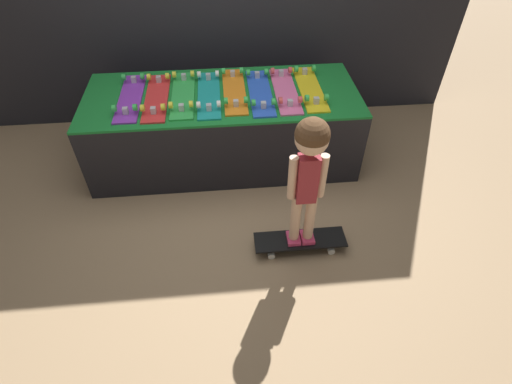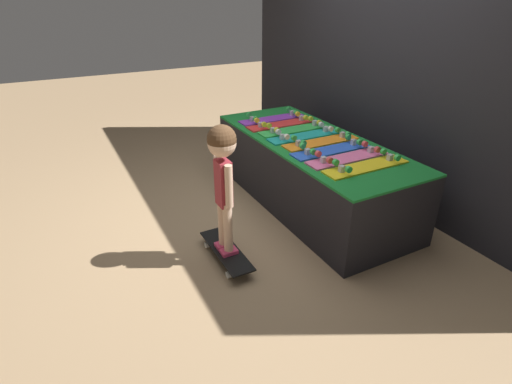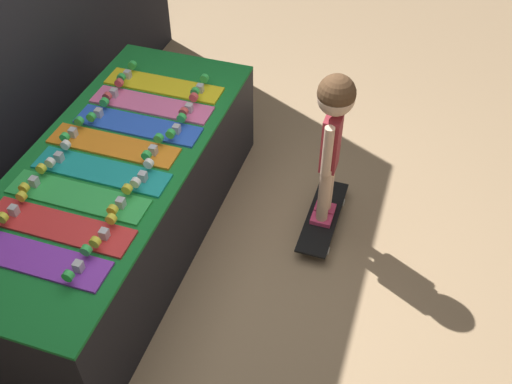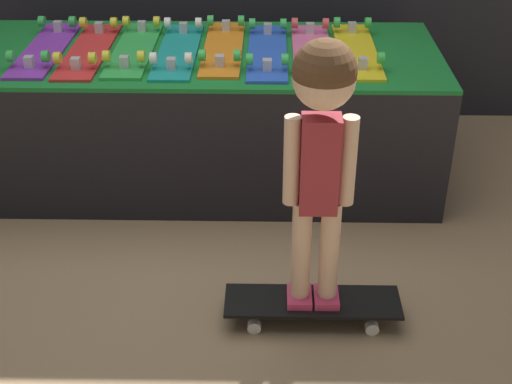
{
  "view_description": "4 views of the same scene",
  "coord_description": "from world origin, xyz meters",
  "px_view_note": "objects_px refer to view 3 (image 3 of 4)",
  "views": [
    {
      "loc": [
        -0.0,
        -2.42,
        2.36
      ],
      "look_at": [
        0.2,
        -0.29,
        0.34
      ],
      "focal_mm": 28.0,
      "sensor_mm": 36.0,
      "label": 1
    },
    {
      "loc": [
        2.95,
        -1.58,
        1.96
      ],
      "look_at": [
        0.26,
        -0.16,
        0.41
      ],
      "focal_mm": 28.0,
      "sensor_mm": 36.0,
      "label": 2
    },
    {
      "loc": [
        -2.13,
        -0.97,
        2.83
      ],
      "look_at": [
        0.29,
        -0.18,
        0.39
      ],
      "focal_mm": 42.0,
      "sensor_mm": 36.0,
      "label": 3
    },
    {
      "loc": [
        0.33,
        -2.69,
        1.86
      ],
      "look_at": [
        0.28,
        -0.22,
        0.37
      ],
      "focal_mm": 50.0,
      "sensor_mm": 36.0,
      "label": 4
    }
  ],
  "objects_px": {
    "skateboard_red_on_rack": "(59,225)",
    "skateboard_yellow_on_rack": "(164,84)",
    "skateboard_orange_on_rack": "(113,144)",
    "child": "(333,124)",
    "skateboard_blue_on_rack": "(138,124)",
    "skateboard_on_floor": "(323,217)",
    "skateboard_purple_on_rack": "(32,256)",
    "skateboard_teal_on_rack": "(101,170)",
    "skateboard_pink_on_rack": "(151,103)",
    "skateboard_green_on_rack": "(77,195)"
  },
  "relations": [
    {
      "from": "skateboard_red_on_rack",
      "to": "skateboard_yellow_on_rack",
      "type": "height_order",
      "value": "same"
    },
    {
      "from": "skateboard_orange_on_rack",
      "to": "child",
      "type": "bearing_deg",
      "value": -71.17
    },
    {
      "from": "skateboard_blue_on_rack",
      "to": "skateboard_yellow_on_rack",
      "type": "xyz_separation_m",
      "value": [
        0.43,
        0.03,
        0.0
      ]
    },
    {
      "from": "skateboard_blue_on_rack",
      "to": "skateboard_on_floor",
      "type": "distance_m",
      "value": 1.29
    },
    {
      "from": "skateboard_yellow_on_rack",
      "to": "skateboard_purple_on_rack",
      "type": "bearing_deg",
      "value": -179.6
    },
    {
      "from": "skateboard_blue_on_rack",
      "to": "child",
      "type": "relative_size",
      "value": 0.74
    },
    {
      "from": "child",
      "to": "skateboard_teal_on_rack",
      "type": "bearing_deg",
      "value": 118.2
    },
    {
      "from": "skateboard_on_floor",
      "to": "child",
      "type": "bearing_deg",
      "value": 45.0
    },
    {
      "from": "skateboard_pink_on_rack",
      "to": "skateboard_yellow_on_rack",
      "type": "xyz_separation_m",
      "value": [
        0.21,
        0.02,
        0.0
      ]
    },
    {
      "from": "skateboard_purple_on_rack",
      "to": "skateboard_on_floor",
      "type": "distance_m",
      "value": 1.8
    },
    {
      "from": "skateboard_red_on_rack",
      "to": "child",
      "type": "xyz_separation_m",
      "value": [
        1.04,
        -1.12,
        0.13
      ]
    },
    {
      "from": "skateboard_purple_on_rack",
      "to": "skateboard_teal_on_rack",
      "type": "distance_m",
      "value": 0.64
    },
    {
      "from": "skateboard_teal_on_rack",
      "to": "skateboard_on_floor",
      "type": "xyz_separation_m",
      "value": [
        0.61,
        -1.13,
        -0.61
      ]
    },
    {
      "from": "skateboard_on_floor",
      "to": "skateboard_purple_on_rack",
      "type": "bearing_deg",
      "value": 137.75
    },
    {
      "from": "skateboard_purple_on_rack",
      "to": "skateboard_orange_on_rack",
      "type": "xyz_separation_m",
      "value": [
        0.86,
        0.03,
        0.0
      ]
    },
    {
      "from": "skateboard_on_floor",
      "to": "skateboard_pink_on_rack",
      "type": "bearing_deg",
      "value": 88.54
    },
    {
      "from": "skateboard_red_on_rack",
      "to": "skateboard_blue_on_rack",
      "type": "height_order",
      "value": "same"
    },
    {
      "from": "skateboard_on_floor",
      "to": "skateboard_yellow_on_rack",
      "type": "bearing_deg",
      "value": 78.07
    },
    {
      "from": "skateboard_green_on_rack",
      "to": "skateboard_on_floor",
      "type": "relative_size",
      "value": 1.13
    },
    {
      "from": "skateboard_purple_on_rack",
      "to": "child",
      "type": "distance_m",
      "value": 1.7
    },
    {
      "from": "skateboard_orange_on_rack",
      "to": "skateboard_on_floor",
      "type": "xyz_separation_m",
      "value": [
        0.4,
        -1.17,
        -0.61
      ]
    },
    {
      "from": "skateboard_on_floor",
      "to": "skateboard_green_on_rack",
      "type": "bearing_deg",
      "value": 125.76
    },
    {
      "from": "skateboard_green_on_rack",
      "to": "skateboard_pink_on_rack",
      "type": "xyz_separation_m",
      "value": [
        0.86,
        -0.01,
        0.0
      ]
    },
    {
      "from": "skateboard_red_on_rack",
      "to": "skateboard_orange_on_rack",
      "type": "xyz_separation_m",
      "value": [
        0.64,
        0.05,
        0.0
      ]
    },
    {
      "from": "skateboard_red_on_rack",
      "to": "skateboard_pink_on_rack",
      "type": "relative_size",
      "value": 1.0
    },
    {
      "from": "skateboard_orange_on_rack",
      "to": "skateboard_pink_on_rack",
      "type": "height_order",
      "value": "same"
    },
    {
      "from": "skateboard_purple_on_rack",
      "to": "skateboard_green_on_rack",
      "type": "xyz_separation_m",
      "value": [
        0.43,
        0.01,
        0.0
      ]
    },
    {
      "from": "skateboard_green_on_rack",
      "to": "skateboard_pink_on_rack",
      "type": "height_order",
      "value": "same"
    },
    {
      "from": "skateboard_orange_on_rack",
      "to": "skateboard_blue_on_rack",
      "type": "distance_m",
      "value": 0.22
    },
    {
      "from": "child",
      "to": "skateboard_green_on_rack",
      "type": "bearing_deg",
      "value": 125.49
    },
    {
      "from": "skateboard_purple_on_rack",
      "to": "skateboard_yellow_on_rack",
      "type": "xyz_separation_m",
      "value": [
        1.5,
        0.01,
        0.0
      ]
    },
    {
      "from": "skateboard_orange_on_rack",
      "to": "skateboard_green_on_rack",
      "type": "bearing_deg",
      "value": -177.04
    },
    {
      "from": "skateboard_blue_on_rack",
      "to": "skateboard_yellow_on_rack",
      "type": "bearing_deg",
      "value": 3.63
    },
    {
      "from": "skateboard_teal_on_rack",
      "to": "skateboard_red_on_rack",
      "type": "bearing_deg",
      "value": -179.37
    },
    {
      "from": "skateboard_pink_on_rack",
      "to": "child",
      "type": "distance_m",
      "value": 1.14
    },
    {
      "from": "skateboard_yellow_on_rack",
      "to": "skateboard_on_floor",
      "type": "xyz_separation_m",
      "value": [
        -0.24,
        -1.15,
        -0.61
      ]
    },
    {
      "from": "skateboard_red_on_rack",
      "to": "skateboard_pink_on_rack",
      "type": "bearing_deg",
      "value": 0.54
    },
    {
      "from": "skateboard_teal_on_rack",
      "to": "child",
      "type": "xyz_separation_m",
      "value": [
        0.61,
        -1.13,
        0.13
      ]
    },
    {
      "from": "skateboard_green_on_rack",
      "to": "skateboard_pink_on_rack",
      "type": "bearing_deg",
      "value": -0.87
    },
    {
      "from": "skateboard_on_floor",
      "to": "child",
      "type": "distance_m",
      "value": 0.74
    },
    {
      "from": "skateboard_yellow_on_rack",
      "to": "skateboard_green_on_rack",
      "type": "bearing_deg",
      "value": -179.88
    },
    {
      "from": "skateboard_pink_on_rack",
      "to": "skateboard_on_floor",
      "type": "height_order",
      "value": "skateboard_pink_on_rack"
    },
    {
      "from": "skateboard_pink_on_rack",
      "to": "skateboard_blue_on_rack",
      "type": "bearing_deg",
      "value": -176.8
    },
    {
      "from": "skateboard_purple_on_rack",
      "to": "skateboard_yellow_on_rack",
      "type": "height_order",
      "value": "same"
    },
    {
      "from": "skateboard_green_on_rack",
      "to": "skateboard_orange_on_rack",
      "type": "distance_m",
      "value": 0.43
    },
    {
      "from": "skateboard_purple_on_rack",
      "to": "skateboard_blue_on_rack",
      "type": "height_order",
      "value": "same"
    },
    {
      "from": "skateboard_purple_on_rack",
      "to": "skateboard_green_on_rack",
      "type": "height_order",
      "value": "same"
    },
    {
      "from": "skateboard_purple_on_rack",
      "to": "skateboard_red_on_rack",
      "type": "relative_size",
      "value": 1.0
    },
    {
      "from": "skateboard_yellow_on_rack",
      "to": "skateboard_on_floor",
      "type": "bearing_deg",
      "value": -101.93
    },
    {
      "from": "skateboard_purple_on_rack",
      "to": "skateboard_blue_on_rack",
      "type": "distance_m",
      "value": 1.07
    }
  ]
}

